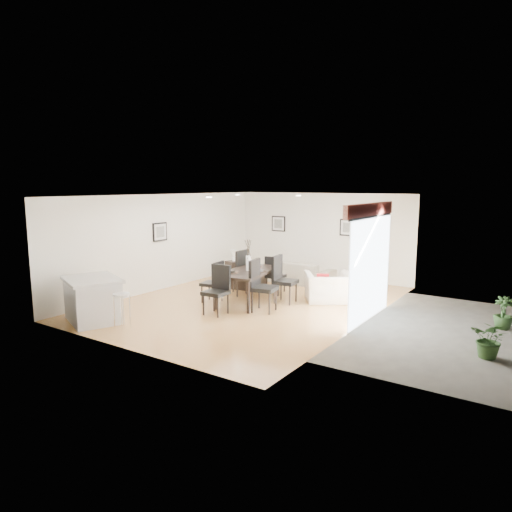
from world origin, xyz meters
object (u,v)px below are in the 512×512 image
Objects in this scene: dining_chair_efar at (282,276)px; coffee_table at (247,281)px; dining_chair_wfar at (238,270)px; kitchen_island at (93,299)px; dining_chair_head at (218,287)px; side_table at (234,269)px; dining_chair_foot at (274,273)px; armchair at (328,287)px; dining_chair_enear at (260,282)px; bar_stool at (121,298)px; dining_table at (248,274)px; sofa at (296,272)px; dining_chair_wnear at (215,280)px.

coffee_table is (-1.62, 0.77, -0.46)m from dining_chair_efar.
dining_chair_wfar is 0.74× the size of kitchen_island.
dining_chair_efar reaches higher than dining_chair_head.
coffee_table is 1.58m from side_table.
dining_chair_wfar is 1.01m from dining_chair_foot.
armchair reaches higher than side_table.
coffee_table is 1.87× the size of side_table.
dining_chair_efar reaches higher than side_table.
dining_chair_wfar reaches higher than coffee_table.
dining_chair_enear is 1.65× the size of bar_stool.
dining_chair_head reaches higher than dining_table.
coffee_table is (-0.94, 0.02, -0.37)m from dining_chair_foot.
side_table is at bearing 15.57° from sofa.
dining_chair_head is (-0.69, -1.70, -0.03)m from dining_chair_efar.
coffee_table is at bearing 31.59° from dining_chair_enear.
kitchen_island is (-1.90, -2.00, -0.15)m from dining_chair_head.
dining_chair_wnear is 0.98m from dining_chair_wfar.
kitchen_island is 2.23× the size of bar_stool.
dining_chair_wfar is at bearing -18.16° from armchair.
sofa is 6.05m from bar_stool.
dining_chair_efar reaches higher than dining_chair_wnear.
armchair is at bearing 26.17° from dining_table.
dining_chair_enear is 1.20× the size of dining_chair_foot.
dining_chair_wfar is at bearing 169.09° from dining_chair_wnear.
dining_chair_enear is at bearing 42.87° from dining_chair_head.
dining_chair_wfar is (-2.33, -0.70, 0.32)m from armchair.
dining_chair_efar is 3.38m from side_table.
dining_chair_wnear is at bearing 81.69° from sofa.
side_table is (-1.22, 1.01, 0.07)m from coffee_table.
kitchen_island reaches higher than coffee_table.
coffee_table is 0.61× the size of kitchen_island.
sofa is at bearing 12.98° from dining_chair_efar.
dining_chair_foot is 1.87× the size of side_table.
dining_chair_wnear is at bearing 130.46° from dining_chair_head.
dining_chair_enear is 0.99m from dining_chair_head.
armchair is 2.59m from coffee_table.
dining_chair_enear reaches higher than dining_chair_foot.
dining_chair_efar reaches higher than kitchen_island.
dining_chair_enear is 2.45m from coffee_table.
dining_chair_efar is 1.06× the size of dining_chair_head.
dining_chair_foot is at bearing 89.25° from kitchen_island.
coffee_table is (-0.23, 1.73, -0.38)m from dining_chair_wnear.
dining_chair_efar is 1.17× the size of coffee_table.
dining_chair_head is at bearing 68.96° from kitchen_island.
dining_chair_wfar is 1.03× the size of dining_chair_efar.
dining_chair_efar is at bearing 114.72° from dining_chair_wnear.
kitchen_island is 0.96m from bar_stool.
kitchen_island is (0.25, -5.48, 0.21)m from side_table.
dining_chair_wfar is 1.85m from dining_chair_head.
dining_table is 0.85m from dining_chair_wfar.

